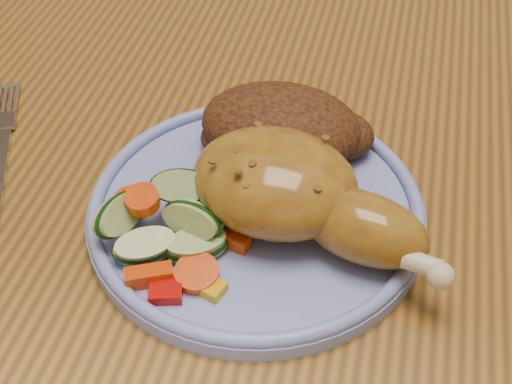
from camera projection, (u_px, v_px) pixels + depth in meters
dining_table at (356, 199)px, 0.66m from camera, size 0.90×1.40×0.75m
chair_far at (393, 20)px, 1.21m from camera, size 0.42×0.42×0.91m
plate at (256, 213)px, 0.52m from camera, size 0.24×0.24×0.01m
plate_rim at (256, 202)px, 0.51m from camera, size 0.24×0.24×0.01m
chicken_leg at (296, 193)px, 0.48m from camera, size 0.19×0.11×0.06m
rice_pilaf at (284, 128)px, 0.55m from camera, size 0.13×0.09×0.05m
vegetable_pile at (167, 227)px, 0.48m from camera, size 0.11×0.10×0.05m
fork at (0, 156)px, 0.57m from camera, size 0.08×0.16×0.00m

